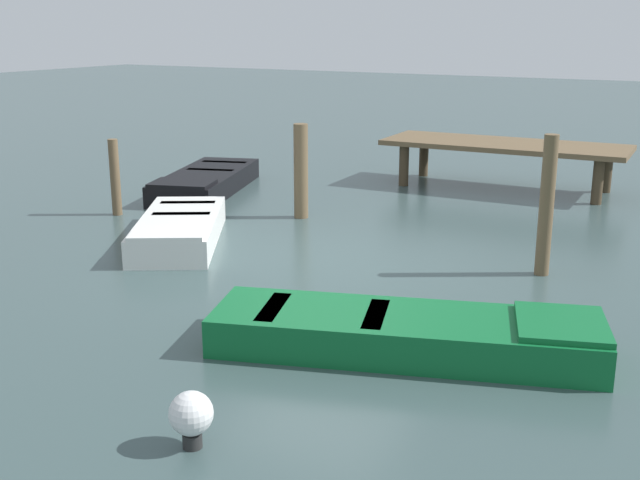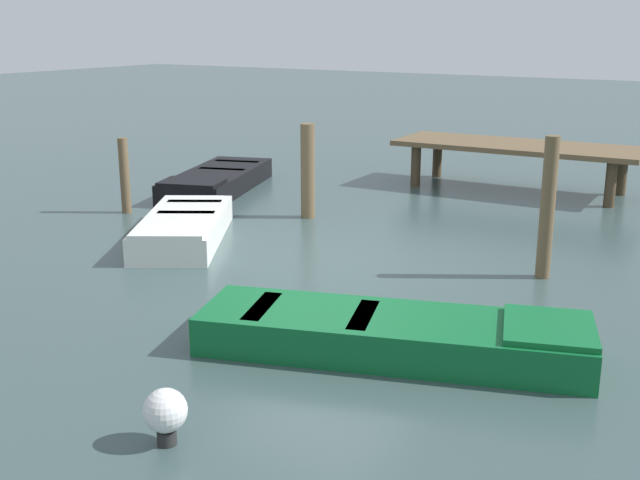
% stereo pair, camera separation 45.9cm
% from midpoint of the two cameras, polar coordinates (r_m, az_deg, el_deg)
% --- Properties ---
extents(ground_plane, '(80.00, 80.00, 0.00)m').
position_cam_midpoint_polar(ground_plane, '(11.12, -1.18, -1.75)').
color(ground_plane, '#384C4C').
extents(dock_segment, '(4.87, 1.88, 0.95)m').
position_cam_midpoint_polar(dock_segment, '(16.39, 12.42, 6.49)').
color(dock_segment, brown).
rests_on(dock_segment, ground_plane).
extents(rowboat_white, '(2.49, 3.10, 0.46)m').
position_cam_midpoint_polar(rowboat_white, '(12.39, -11.18, 0.80)').
color(rowboat_white, silver).
rests_on(rowboat_white, ground_plane).
extents(rowboat_green, '(4.12, 2.29, 0.46)m').
position_cam_midpoint_polar(rowboat_green, '(8.16, 4.75, -6.71)').
color(rowboat_green, '#0F602D').
rests_on(rowboat_green, ground_plane).
extents(rowboat_black, '(2.26, 3.66, 0.46)m').
position_cam_midpoint_polar(rowboat_black, '(16.02, -9.07, 4.22)').
color(rowboat_black, black).
rests_on(rowboat_black, ground_plane).
extents(mooring_piling_mid_right, '(0.25, 0.25, 1.63)m').
position_cam_midpoint_polar(mooring_piling_mid_right, '(13.60, -2.36, 4.98)').
color(mooring_piling_mid_right, brown).
rests_on(mooring_piling_mid_right, ground_plane).
extents(mooring_piling_far_right, '(0.19, 0.19, 1.90)m').
position_cam_midpoint_polar(mooring_piling_far_right, '(10.77, 14.89, 2.39)').
color(mooring_piling_far_right, brown).
rests_on(mooring_piling_far_right, ground_plane).
extents(mooring_piling_far_left, '(0.17, 0.17, 1.34)m').
position_cam_midpoint_polar(mooring_piling_far_left, '(14.34, -15.49, 4.38)').
color(mooring_piling_far_left, brown).
rests_on(mooring_piling_far_left, ground_plane).
extents(marker_buoy, '(0.36, 0.36, 0.48)m').
position_cam_midpoint_polar(marker_buoy, '(6.52, -11.34, -12.32)').
color(marker_buoy, '#262626').
rests_on(marker_buoy, ground_plane).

